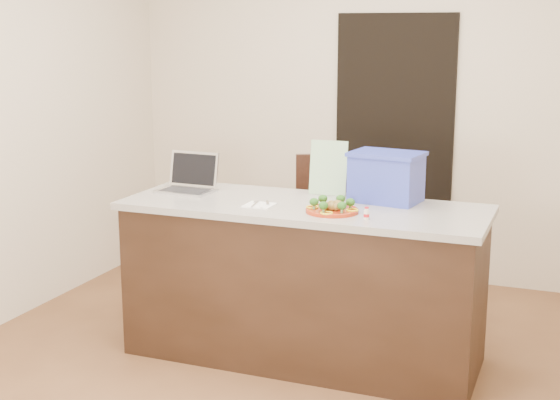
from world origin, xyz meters
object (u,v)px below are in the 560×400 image
at_px(plate, 332,210).
at_px(blue_box, 386,177).
at_px(laptop, 190,180).
at_px(napkin, 259,205).
at_px(chair, 324,223).
at_px(island, 303,281).
at_px(yogurt_bottle, 366,214).

height_order(plate, blue_box, blue_box).
distance_m(plate, laptop, 1.01).
xyz_separation_m(napkin, chair, (0.07, 0.95, -0.32)).
relative_size(plate, chair, 0.27).
relative_size(laptop, blue_box, 0.78).
height_order(laptop, chair, laptop).
distance_m(napkin, chair, 1.01).
bearing_deg(chair, blue_box, -69.49).
distance_m(plate, blue_box, 0.44).
bearing_deg(plate, island, 147.20).
bearing_deg(plate, laptop, 166.70).
relative_size(yogurt_bottle, blue_box, 0.15).
bearing_deg(blue_box, yogurt_bottle, -80.56).
bearing_deg(laptop, chair, 51.16).
xyz_separation_m(yogurt_bottle, blue_box, (-0.01, 0.45, 0.12)).
bearing_deg(laptop, plate, -11.05).
height_order(laptop, blue_box, blue_box).
xyz_separation_m(plate, napkin, (-0.43, 0.00, -0.01)).
xyz_separation_m(laptop, chair, (0.63, 0.72, -0.38)).
xyz_separation_m(island, plate, (0.21, -0.14, 0.47)).
xyz_separation_m(yogurt_bottle, chair, (-0.57, 1.04, -0.35)).
height_order(island, laptop, laptop).
xyz_separation_m(napkin, yogurt_bottle, (0.64, -0.09, 0.02)).
bearing_deg(chair, napkin, -117.42).
bearing_deg(napkin, laptop, 157.64).
height_order(napkin, yogurt_bottle, yogurt_bottle).
bearing_deg(blue_box, napkin, -141.72).
relative_size(plate, napkin, 1.83).
distance_m(yogurt_bottle, laptop, 1.24).
bearing_deg(napkin, yogurt_bottle, -7.74).
relative_size(island, laptop, 6.17).
height_order(island, plate, plate).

